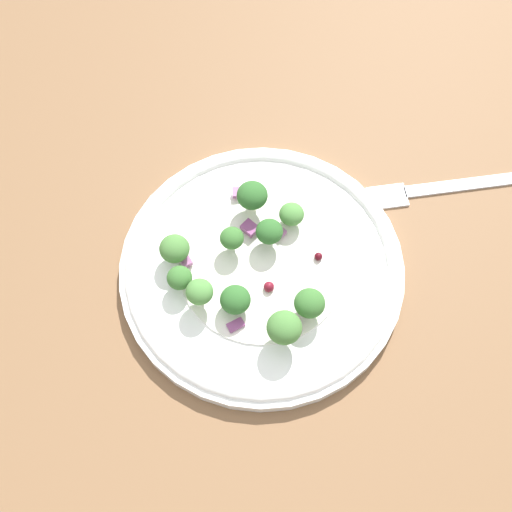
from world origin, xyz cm
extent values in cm
cube|color=brown|center=(0.00, 0.00, -1.00)|extent=(180.00, 180.00, 2.00)
cylinder|color=white|center=(0.28, -0.49, 0.60)|extent=(24.72, 24.72, 1.20)
torus|color=white|center=(0.28, -0.49, 1.20)|extent=(23.74, 23.74, 1.00)
cylinder|color=white|center=(0.28, -0.49, 1.30)|extent=(14.34, 14.34, 0.20)
cylinder|color=#8EB77A|center=(-1.78, -1.58, 2.23)|extent=(0.88, 0.88, 0.88)
ellipsoid|color=#2D6028|center=(-1.78, -1.58, 3.29)|extent=(2.35, 2.35, 1.76)
cylinder|color=#9EC684|center=(6.76, -2.19, 1.93)|extent=(0.80, 0.80, 0.80)
ellipsoid|color=#386B2D|center=(6.76, -2.19, 2.89)|extent=(2.13, 2.13, 1.60)
cylinder|color=#ADD18E|center=(-4.51, -2.17, 1.78)|extent=(0.83, 0.83, 0.83)
ellipsoid|color=#4C843D|center=(-4.51, -2.17, 2.77)|extent=(2.20, 2.20, 1.65)
cylinder|color=#8EB77A|center=(1.21, -2.83, 2.26)|extent=(0.78, 0.78, 0.78)
ellipsoid|color=#386B2D|center=(1.21, -2.83, 3.19)|extent=(2.07, 2.07, 1.55)
cylinder|color=#ADD18E|center=(5.79, -4.69, 1.89)|extent=(0.97, 0.97, 0.97)
ellipsoid|color=#477A38|center=(5.79, -4.69, 3.06)|extent=(2.59, 2.59, 1.94)
cylinder|color=#ADD18E|center=(6.09, 0.13, 2.39)|extent=(0.86, 0.86, 0.86)
ellipsoid|color=#4C843D|center=(6.09, 0.13, 3.42)|extent=(2.28, 2.28, 1.71)
cylinder|color=#ADD18E|center=(-2.37, -5.19, 2.44)|extent=(1.02, 1.02, 1.02)
ellipsoid|color=#2D6028|center=(-2.37, -5.19, 3.67)|extent=(2.72, 2.72, 2.04)
cylinder|color=#9EC684|center=(3.90, 1.98, 1.73)|extent=(0.95, 0.95, 0.95)
ellipsoid|color=#2D6028|center=(3.90, 1.98, 2.88)|extent=(2.54, 2.54, 1.91)
cylinder|color=#ADD18E|center=(-0.94, 5.63, 2.01)|extent=(0.96, 0.96, 0.96)
ellipsoid|color=#386B2D|center=(-0.94, 5.63, 3.17)|extent=(2.57, 2.57, 1.93)
cylinder|color=#ADD18E|center=(2.06, 6.35, 2.34)|extent=(1.07, 1.07, 1.07)
ellipsoid|color=#477A38|center=(2.06, 6.35, 3.62)|extent=(2.85, 2.85, 2.14)
sphere|color=maroon|center=(0.62, 6.05, 2.09)|extent=(0.81, 0.81, 0.81)
sphere|color=#4C0A14|center=(-4.48, 2.07, 1.67)|extent=(0.71, 0.71, 0.71)
sphere|color=maroon|center=(0.67, 2.12, 1.69)|extent=(0.91, 0.91, 0.91)
sphere|color=#4C0A14|center=(4.80, -4.95, 2.19)|extent=(0.92, 0.92, 0.92)
cube|color=#843D75|center=(-0.93, -3.38, 1.97)|extent=(1.42, 1.60, 0.56)
cube|color=#A35B93|center=(5.38, -3.66, 1.80)|extent=(0.90, 0.91, 0.50)
cube|color=#934C84|center=(0.83, 5.34, 1.63)|extent=(1.05, 1.29, 0.40)
cube|color=#A35B93|center=(-2.22, -6.98, 1.84)|extent=(1.68, 1.50, 0.41)
cube|color=#843D75|center=(4.83, 3.45, 1.60)|extent=(1.46, 0.91, 0.32)
cube|color=#A35B93|center=(-2.96, -1.68, 1.83)|extent=(1.05, 1.11, 0.41)
cube|color=silver|center=(-22.42, 3.62, 0.25)|extent=(14.13, 7.35, 0.50)
cube|color=silver|center=(-13.97, -0.26, 0.25)|extent=(4.27, 3.68, 0.50)
camera|label=1|loc=(13.35, 19.66, 52.99)|focal=46.24mm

